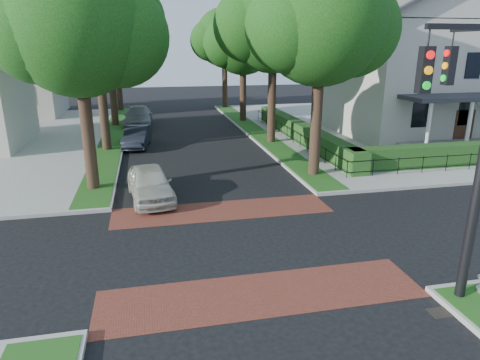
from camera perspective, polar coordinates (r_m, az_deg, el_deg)
name	(u,v)px	position (r m, az deg, el deg)	size (l,w,h in m)	color
ground	(238,244)	(14.95, -0.22, -8.52)	(120.00, 120.00, 0.00)	black
sidewalk_ne	(416,125)	(39.64, 22.40, 6.78)	(30.00, 30.00, 0.15)	gray
crosswalk_far	(222,211)	(17.83, -2.36, -4.09)	(9.00, 2.20, 0.01)	maroon
crosswalk_near	(262,294)	(12.23, 2.99, -14.94)	(9.00, 2.20, 0.01)	maroon
storm_drain	(442,312)	(12.63, 25.32, -15.67)	(0.65, 0.45, 0.01)	black
grass_strip_ne	(255,131)	(33.88, 2.04, 6.61)	(1.60, 29.80, 0.02)	#184F16
grass_strip_nw	(113,136)	(32.98, -16.57, 5.59)	(1.60, 29.80, 0.02)	#184F16
tree_right_near	(322,22)	(22.06, 10.83, 19.98)	(7.75, 6.67, 10.66)	black
tree_right_mid	(274,22)	(29.64, 4.57, 20.21)	(8.25, 7.09, 11.22)	black
tree_right_far	(244,41)	(38.30, 0.49, 18.02)	(7.25, 6.23, 9.74)	black
tree_right_back	(225,38)	(47.13, -2.03, 18.36)	(7.50, 6.45, 10.20)	black
tree_left_near	(80,28)	(20.56, -20.59, 18.43)	(7.50, 6.45, 10.20)	black
tree_left_mid	(97,14)	(28.57, -18.58, 20.24)	(8.00, 6.88, 11.48)	black
tree_left_far	(109,38)	(37.46, -17.01, 17.64)	(7.00, 6.02, 9.86)	black
tree_left_back	(116,36)	(46.46, -16.20, 17.91)	(7.75, 6.66, 10.44)	black
hedge_main_road	(301,132)	(30.59, 8.15, 6.38)	(1.00, 18.00, 1.20)	#184116
fence_main_road	(290,134)	(30.35, 6.71, 6.06)	(0.06, 18.00, 0.90)	black
house_victorian	(427,53)	(35.44, 23.62, 15.24)	(13.00, 13.05, 12.48)	beige
house_left_far	(6,62)	(46.92, -28.75, 13.58)	(10.00, 9.00, 10.14)	beige
traffic_signal	(475,127)	(11.76, 28.88, 6.26)	(2.17, 2.00, 8.00)	black
parked_car_front	(150,183)	(19.29, -11.90, -0.43)	(1.76, 4.38, 1.49)	beige
parked_car_middle	(137,137)	(29.68, -13.58, 5.62)	(1.47, 4.21, 1.39)	black
parked_car_rear	(138,117)	(37.39, -13.42, 8.19)	(2.28, 5.61, 1.63)	slate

